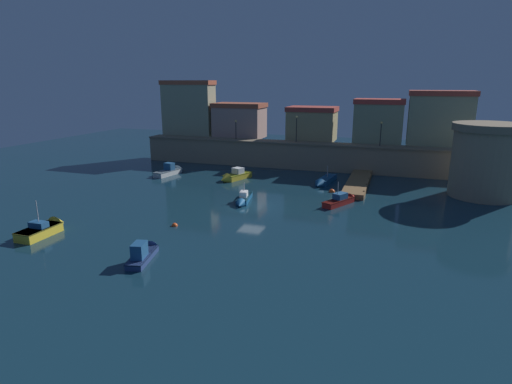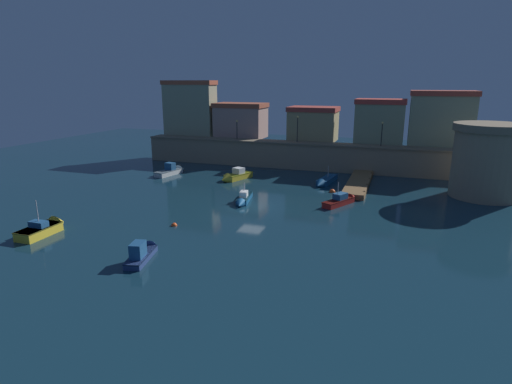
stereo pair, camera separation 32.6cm
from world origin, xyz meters
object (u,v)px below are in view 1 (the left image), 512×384
(moored_boat_4, at_px, (46,228))
(moored_boat_6, at_px, (234,176))
(quay_lamp_2, at_px, (381,130))
(quay_lamp_1, at_px, (297,125))
(moored_boat_3, at_px, (243,199))
(fortress_tower, at_px, (486,160))
(moored_boat_0, at_px, (171,171))
(moored_boat_5, at_px, (145,252))
(mooring_buoy_1, at_px, (175,226))
(moored_boat_2, at_px, (342,200))
(quay_lamp_0, at_px, (236,126))
(moored_boat_1, at_px, (324,181))
(mooring_buoy_0, at_px, (332,192))

(moored_boat_4, relative_size, moored_boat_6, 0.85)
(moored_boat_6, bearing_deg, quay_lamp_2, 140.51)
(quay_lamp_1, bearing_deg, moored_boat_3, -92.55)
(quay_lamp_1, bearing_deg, fortress_tower, -20.76)
(fortress_tower, xyz_separation_m, quay_lamp_1, (-23.95, 9.08, 2.27))
(moored_boat_0, height_order, moored_boat_4, moored_boat_4)
(moored_boat_5, bearing_deg, moored_boat_3, -19.42)
(mooring_buoy_1, bearing_deg, moored_boat_6, 95.19)
(moored_boat_0, distance_m, moored_boat_5, 29.36)
(quay_lamp_2, distance_m, moored_boat_3, 24.71)
(moored_boat_5, relative_size, mooring_buoy_1, 9.09)
(fortress_tower, bearing_deg, moored_boat_4, -145.68)
(fortress_tower, relative_size, moored_boat_6, 1.49)
(fortress_tower, height_order, moored_boat_4, fortress_tower)
(quay_lamp_2, bearing_deg, fortress_tower, -37.32)
(fortress_tower, bearing_deg, moored_boat_2, -151.07)
(quay_lamp_0, xyz_separation_m, quay_lamp_2, (21.70, 0.00, 0.24))
(moored_boat_1, relative_size, moored_boat_6, 1.15)
(moored_boat_0, height_order, mooring_buoy_0, moored_boat_0)
(fortress_tower, bearing_deg, quay_lamp_2, 142.68)
(fortress_tower, xyz_separation_m, quay_lamp_2, (-11.91, 9.08, 2.00))
(moored_boat_5, bearing_deg, moored_boat_4, 68.25)
(moored_boat_0, bearing_deg, mooring_buoy_0, -85.88)
(quay_lamp_2, bearing_deg, quay_lamp_1, 180.00)
(moored_boat_2, xyz_separation_m, mooring_buoy_1, (-13.43, -12.21, -0.42))
(moored_boat_6, bearing_deg, mooring_buoy_0, 100.89)
(quay_lamp_2, height_order, mooring_buoy_1, quay_lamp_2)
(quay_lamp_2, xyz_separation_m, mooring_buoy_1, (-16.17, -29.39, -6.19))
(moored_boat_3, relative_size, moored_boat_6, 0.96)
(moored_boat_0, bearing_deg, quay_lamp_2, -59.40)
(quay_lamp_2, height_order, moored_boat_2, quay_lamp_2)
(moored_boat_1, bearing_deg, moored_boat_3, -22.61)
(moored_boat_4, relative_size, mooring_buoy_1, 8.55)
(moored_boat_1, bearing_deg, quay_lamp_1, -138.00)
(moored_boat_0, distance_m, mooring_buoy_0, 23.22)
(fortress_tower, distance_m, quay_lamp_0, 34.86)
(quay_lamp_1, bearing_deg, mooring_buoy_0, -59.39)
(quay_lamp_1, xyz_separation_m, moored_boat_4, (-13.61, -34.72, -6.00))
(moored_boat_3, bearing_deg, quay_lamp_1, 167.29)
(quay_lamp_1, bearing_deg, moored_boat_1, -56.23)
(quay_lamp_1, height_order, moored_boat_2, quay_lamp_1)
(quay_lamp_1, relative_size, moored_boat_3, 0.73)
(moored_boat_3, height_order, moored_boat_4, moored_boat_4)
(fortress_tower, relative_size, mooring_buoy_1, 15.09)
(quay_lamp_1, bearing_deg, moored_boat_2, -61.55)
(moored_boat_0, bearing_deg, moored_boat_3, -114.19)
(moored_boat_0, relative_size, moored_boat_5, 1.15)
(fortress_tower, relative_size, moored_boat_2, 1.54)
(moored_boat_4, bearing_deg, moored_boat_3, -41.53)
(moored_boat_0, distance_m, moored_boat_4, 24.80)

